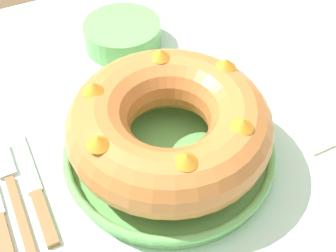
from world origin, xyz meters
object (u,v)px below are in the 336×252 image
serving_dish (168,154)px  side_bowl (123,35)px  fork (13,192)px  cake_knife (36,194)px  napkin (332,112)px  bundt_cake (168,126)px

serving_dish → side_bowl: bearing=81.6°
fork → cake_knife: 0.03m
napkin → serving_dish: bearing=174.7°
serving_dish → side_bowl: size_ratio=2.16×
napkin → cake_knife: bearing=174.2°
fork → side_bowl: 0.35m
cake_knife → napkin: 0.46m
serving_dish → bundt_cake: (-0.00, -0.00, 0.06)m
cake_knife → side_bowl: (0.23, 0.25, 0.02)m
side_bowl → bundt_cake: bearing=-98.4°
side_bowl → fork: bearing=-136.7°
serving_dish → cake_knife: serving_dish is taller
serving_dish → side_bowl: side_bowl is taller
fork → cake_knife: cake_knife is taller
serving_dish → bundt_cake: 0.06m
fork → napkin: fork is taller
fork → cake_knife: (0.03, -0.02, 0.00)m
serving_dish → fork: 0.21m
cake_knife → serving_dish: bearing=-1.4°
napkin → fork: bearing=172.7°
fork → napkin: bearing=-8.6°
bundt_cake → side_bowl: (0.04, 0.27, -0.05)m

